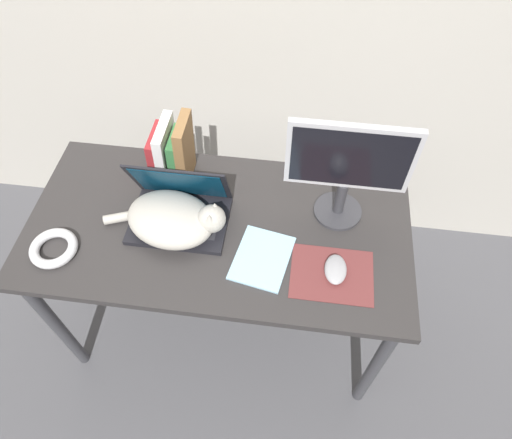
{
  "coord_description": "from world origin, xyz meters",
  "views": [
    {
      "loc": [
        0.24,
        -0.55,
        1.97
      ],
      "look_at": [
        0.13,
        0.29,
        0.83
      ],
      "focal_mm": 32.0,
      "sensor_mm": 36.0,
      "label": 1
    }
  ],
  "objects_px": {
    "cat": "(174,219)",
    "notepad": "(262,258)",
    "external_monitor": "(348,167)",
    "computer_mouse": "(336,269)",
    "book_row": "(172,153)",
    "cable_coil": "(54,248)",
    "laptop": "(180,209)"
  },
  "relations": [
    {
      "from": "computer_mouse",
      "to": "book_row",
      "type": "relative_size",
      "value": 0.42
    },
    {
      "from": "cat",
      "to": "external_monitor",
      "type": "height_order",
      "value": "external_monitor"
    },
    {
      "from": "external_monitor",
      "to": "computer_mouse",
      "type": "bearing_deg",
      "value": -90.33
    },
    {
      "from": "laptop",
      "to": "cat",
      "type": "bearing_deg",
      "value": -95.42
    },
    {
      "from": "external_monitor",
      "to": "book_row",
      "type": "xyz_separation_m",
      "value": [
        -0.59,
        0.09,
        -0.11
      ]
    },
    {
      "from": "cat",
      "to": "external_monitor",
      "type": "relative_size",
      "value": 1.08
    },
    {
      "from": "book_row",
      "to": "notepad",
      "type": "height_order",
      "value": "book_row"
    },
    {
      "from": "book_row",
      "to": "cable_coil",
      "type": "xyz_separation_m",
      "value": [
        -0.31,
        -0.37,
        -0.1
      ]
    },
    {
      "from": "cat",
      "to": "notepad",
      "type": "relative_size",
      "value": 1.76
    },
    {
      "from": "computer_mouse",
      "to": "book_row",
      "type": "distance_m",
      "value": 0.68
    },
    {
      "from": "cat",
      "to": "cable_coil",
      "type": "distance_m",
      "value": 0.39
    },
    {
      "from": "cable_coil",
      "to": "laptop",
      "type": "bearing_deg",
      "value": 26.51
    },
    {
      "from": "laptop",
      "to": "notepad",
      "type": "relative_size",
      "value": 1.35
    },
    {
      "from": "cable_coil",
      "to": "computer_mouse",
      "type": "bearing_deg",
      "value": 2.49
    },
    {
      "from": "cat",
      "to": "external_monitor",
      "type": "bearing_deg",
      "value": 15.12
    },
    {
      "from": "laptop",
      "to": "computer_mouse",
      "type": "height_order",
      "value": "laptop"
    },
    {
      "from": "book_row",
      "to": "cat",
      "type": "bearing_deg",
      "value": -76.57
    },
    {
      "from": "external_monitor",
      "to": "book_row",
      "type": "bearing_deg",
      "value": 170.89
    },
    {
      "from": "cat",
      "to": "book_row",
      "type": "bearing_deg",
      "value": 103.43
    },
    {
      "from": "computer_mouse",
      "to": "notepad",
      "type": "height_order",
      "value": "computer_mouse"
    },
    {
      "from": "computer_mouse",
      "to": "cable_coil",
      "type": "distance_m",
      "value": 0.9
    },
    {
      "from": "book_row",
      "to": "notepad",
      "type": "xyz_separation_m",
      "value": [
        0.35,
        -0.31,
        -0.11
      ]
    },
    {
      "from": "notepad",
      "to": "book_row",
      "type": "bearing_deg",
      "value": 138.45
    },
    {
      "from": "external_monitor",
      "to": "cable_coil",
      "type": "height_order",
      "value": "external_monitor"
    },
    {
      "from": "laptop",
      "to": "notepad",
      "type": "bearing_deg",
      "value": -23.63
    },
    {
      "from": "cable_coil",
      "to": "external_monitor",
      "type": "bearing_deg",
      "value": 17.19
    },
    {
      "from": "laptop",
      "to": "external_monitor",
      "type": "relative_size",
      "value": 0.83
    },
    {
      "from": "external_monitor",
      "to": "notepad",
      "type": "bearing_deg",
      "value": -136.63
    },
    {
      "from": "cat",
      "to": "external_monitor",
      "type": "xyz_separation_m",
      "value": [
        0.53,
        0.14,
        0.17
      ]
    },
    {
      "from": "laptop",
      "to": "cable_coil",
      "type": "distance_m",
      "value": 0.42
    },
    {
      "from": "computer_mouse",
      "to": "notepad",
      "type": "relative_size",
      "value": 0.45
    },
    {
      "from": "computer_mouse",
      "to": "cat",
      "type": "bearing_deg",
      "value": 169.76
    }
  ]
}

